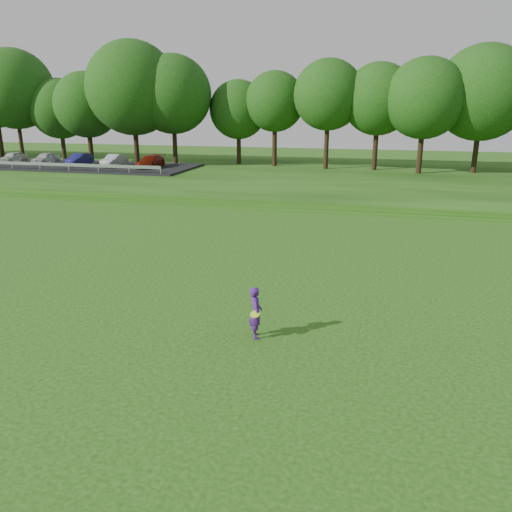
# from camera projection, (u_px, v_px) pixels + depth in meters

# --- Properties ---
(ground) EXTENTS (140.00, 140.00, 0.00)m
(ground) POSITION_uv_depth(u_px,v_px,m) (159.00, 330.00, 15.49)
(ground) COLOR #19440D
(ground) RESTS_ON ground
(berm) EXTENTS (130.00, 30.00, 0.60)m
(berm) POSITION_uv_depth(u_px,v_px,m) (312.00, 176.00, 46.97)
(berm) COLOR #19440D
(berm) RESTS_ON ground
(walking_path) EXTENTS (130.00, 1.60, 0.04)m
(walking_path) POSITION_uv_depth(u_px,v_px,m) (283.00, 207.00, 34.05)
(walking_path) COLOR gray
(walking_path) RESTS_ON ground
(treeline) EXTENTS (104.00, 7.00, 15.00)m
(treeline) POSITION_uv_depth(u_px,v_px,m) (320.00, 90.00, 48.43)
(treeline) COLOR #193D0E
(treeline) RESTS_ON berm
(parking_lot) EXTENTS (24.00, 9.00, 1.38)m
(parking_lot) POSITION_uv_depth(u_px,v_px,m) (80.00, 163.00, 51.21)
(parking_lot) COLOR black
(parking_lot) RESTS_ON berm
(woman) EXTENTS (0.56, 0.72, 1.59)m
(woman) POSITION_uv_depth(u_px,v_px,m) (256.00, 312.00, 14.77)
(woman) COLOR #481A77
(woman) RESTS_ON ground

